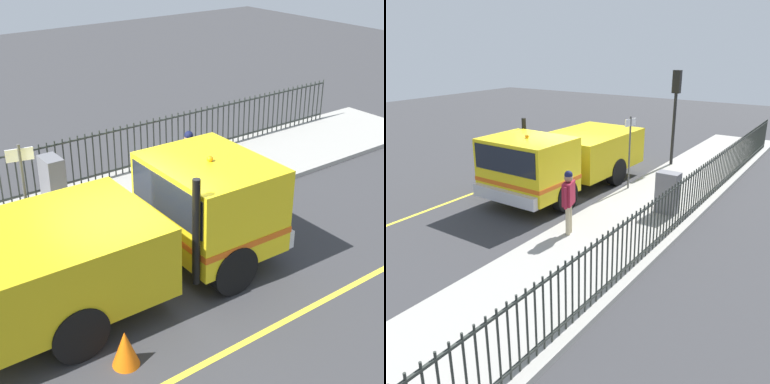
# 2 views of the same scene
# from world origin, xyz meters

# --- Properties ---
(ground_plane) EXTENTS (51.44, 51.44, 0.00)m
(ground_plane) POSITION_xyz_m (0.00, 0.00, 0.00)
(ground_plane) COLOR #38383A
(ground_plane) RESTS_ON ground
(sidewalk_slab) EXTENTS (2.99, 23.38, 0.12)m
(sidewalk_slab) POSITION_xyz_m (3.06, 0.00, 0.06)
(sidewalk_slab) COLOR #A3A099
(sidewalk_slab) RESTS_ON ground
(lane_marking) EXTENTS (0.12, 21.05, 0.01)m
(lane_marking) POSITION_xyz_m (-2.47, 0.00, 0.00)
(lane_marking) COLOR yellow
(lane_marking) RESTS_ON ground
(work_truck) EXTENTS (2.64, 6.40, 2.46)m
(work_truck) POSITION_xyz_m (-0.10, -0.12, 1.21)
(work_truck) COLOR yellow
(work_truck) RESTS_ON ground
(worker_standing) EXTENTS (0.35, 0.60, 1.68)m
(worker_standing) POSITION_xyz_m (2.15, -2.94, 1.15)
(worker_standing) COLOR maroon
(worker_standing) RESTS_ON sidewalk_slab
(iron_fence) EXTENTS (0.04, 19.91, 1.31)m
(iron_fence) POSITION_xyz_m (4.32, -0.00, 0.79)
(iron_fence) COLOR #2D332D
(iron_fence) RESTS_ON sidewalk_slab
(traffic_light_near) EXTENTS (0.30, 0.21, 3.66)m
(traffic_light_near) POSITION_xyz_m (1.81, 4.79, 2.73)
(traffic_light_near) COLOR black
(traffic_light_near) RESTS_ON sidewalk_slab
(utility_cabinet) EXTENTS (0.64, 0.40, 1.20)m
(utility_cabinet) POSITION_xyz_m (3.67, -0.20, 0.72)
(utility_cabinet) COLOR slate
(utility_cabinet) RESTS_ON sidewalk_slab
(traffic_cone) EXTENTS (0.43, 0.43, 0.62)m
(traffic_cone) POSITION_xyz_m (-1.75, 1.13, 0.31)
(traffic_cone) COLOR orange
(traffic_cone) RESTS_ON ground
(street_sign) EXTENTS (0.14, 0.49, 2.42)m
(street_sign) POSITION_xyz_m (1.75, 1.14, 1.63)
(street_sign) COLOR #4C4C4C
(street_sign) RESTS_ON sidewalk_slab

